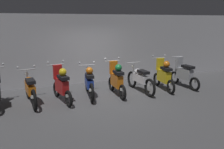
{
  "coord_description": "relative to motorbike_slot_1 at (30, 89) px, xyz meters",
  "views": [
    {
      "loc": [
        -2.38,
        -7.13,
        2.58
      ],
      "look_at": [
        0.32,
        0.22,
        0.75
      ],
      "focal_mm": 36.78,
      "sensor_mm": 36.0,
      "label": 1
    }
  ],
  "objects": [
    {
      "name": "motorbike_slot_2",
      "position": [
        0.96,
        -0.13,
        0.08
      ],
      "size": [
        0.6,
        1.66,
        1.29
      ],
      "color": "black",
      "rests_on": "ground"
    },
    {
      "name": "ground_plane",
      "position": [
        2.41,
        -0.27,
        -0.49
      ],
      "size": [
        80.0,
        80.0,
        0.0
      ],
      "primitive_type": "plane",
      "color": "#4C4C4F"
    },
    {
      "name": "motorbike_slot_6",
      "position": [
        4.82,
        -0.1,
        0.08
      ],
      "size": [
        0.59,
        1.68,
        1.29
      ],
      "color": "black",
      "rests_on": "ground"
    },
    {
      "name": "motorbike_slot_1",
      "position": [
        0.0,
        0.0,
        0.0
      ],
      "size": [
        0.59,
        1.95,
        1.15
      ],
      "color": "black",
      "rests_on": "ground"
    },
    {
      "name": "motorbike_slot_7",
      "position": [
        5.78,
        -0.06,
        0.03
      ],
      "size": [
        0.56,
        1.68,
        1.18
      ],
      "color": "black",
      "rests_on": "ground"
    },
    {
      "name": "back_wall",
      "position": [
        2.41,
        1.99,
        0.93
      ],
      "size": [
        16.0,
        0.3,
        2.85
      ],
      "primitive_type": "cube",
      "color": "#ADADB2",
      "rests_on": "ground"
    },
    {
      "name": "motorbike_slot_3",
      "position": [
        1.93,
        0.06,
        0.04
      ],
      "size": [
        0.59,
        1.95,
        1.15
      ],
      "color": "black",
      "rests_on": "ground"
    },
    {
      "name": "motorbike_slot_5",
      "position": [
        3.85,
        -0.03,
        -0.0
      ],
      "size": [
        0.56,
        1.95,
        1.03
      ],
      "color": "black",
      "rests_on": "ground"
    },
    {
      "name": "motorbike_slot_4",
      "position": [
        2.89,
        -0.09,
        0.08
      ],
      "size": [
        0.59,
        1.68,
        1.29
      ],
      "color": "black",
      "rests_on": "ground"
    }
  ]
}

